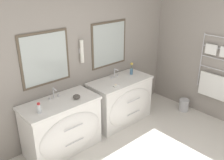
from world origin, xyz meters
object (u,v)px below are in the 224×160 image
(vanity_right, at_px, (121,101))
(toiletry_bottle, at_px, (39,108))
(vanity_left, at_px, (63,126))
(flower_vase, at_px, (131,69))
(waste_bin, at_px, (184,105))
(amenity_bowl, at_px, (77,97))

(vanity_right, xyz_separation_m, toiletry_bottle, (-1.59, -0.06, 0.47))
(vanity_left, xyz_separation_m, flower_vase, (1.56, 0.09, 0.50))
(vanity_right, xyz_separation_m, waste_bin, (1.20, -0.57, -0.29))
(amenity_bowl, distance_m, waste_bin, 2.36)
(toiletry_bottle, distance_m, flower_vase, 1.93)
(waste_bin, bearing_deg, toiletry_bottle, 169.67)
(vanity_left, distance_m, toiletry_bottle, 0.60)
(waste_bin, bearing_deg, vanity_right, 154.73)
(waste_bin, bearing_deg, amenity_bowl, 166.83)
(flower_vase, bearing_deg, vanity_right, -165.18)
(vanity_left, relative_size, flower_vase, 5.01)
(vanity_right, relative_size, flower_vase, 5.01)
(toiletry_bottle, relative_size, amenity_bowl, 1.33)
(vanity_left, distance_m, vanity_right, 1.23)
(toiletry_bottle, relative_size, flower_vase, 0.64)
(vanity_left, distance_m, flower_vase, 1.64)
(toiletry_bottle, bearing_deg, flower_vase, 4.35)
(waste_bin, bearing_deg, vanity_left, 166.88)
(vanity_right, relative_size, waste_bin, 4.77)
(amenity_bowl, relative_size, flower_vase, 0.48)
(amenity_bowl, xyz_separation_m, waste_bin, (2.18, -0.51, -0.72))
(vanity_right, relative_size, toiletry_bottle, 7.84)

